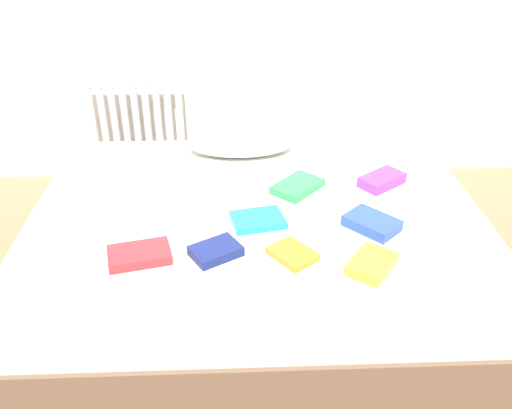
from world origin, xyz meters
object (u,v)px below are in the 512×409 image
at_px(radiator, 137,126).
at_px(textbook_yellow, 372,264).
at_px(textbook_green, 297,186).
at_px(pillow, 240,143).
at_px(textbook_teal, 257,220).
at_px(textbook_orange, 293,254).
at_px(bed, 256,253).
at_px(textbook_red, 139,255).
at_px(textbook_white, 138,213).
at_px(textbook_purple, 382,180).
at_px(textbook_navy, 216,251).
at_px(textbook_blue, 372,223).

bearing_deg(radiator, textbook_yellow, -56.09).
bearing_deg(textbook_green, pillow, 73.91).
height_order(textbook_teal, textbook_orange, same).
bearing_deg(textbook_green, bed, 168.67).
bearing_deg(textbook_yellow, radiator, 70.34).
xyz_separation_m(bed, textbook_red, (-0.46, -0.37, 0.27)).
xyz_separation_m(textbook_teal, textbook_green, (0.20, 0.28, 0.00)).
relative_size(textbook_red, textbook_white, 0.93).
xyz_separation_m(pillow, textbook_purple, (0.66, -0.39, -0.03)).
bearing_deg(bed, textbook_purple, 16.33).
relative_size(bed, textbook_navy, 10.97).
bearing_deg(textbook_blue, textbook_red, -122.67).
distance_m(textbook_navy, textbook_green, 0.63).
height_order(pillow, textbook_yellow, pillow).
bearing_deg(textbook_green, textbook_purple, -43.33).
xyz_separation_m(textbook_yellow, textbook_green, (-0.21, 0.61, -0.00)).
bearing_deg(pillow, bed, -83.76).
relative_size(bed, textbook_red, 8.59).
bearing_deg(textbook_purple, textbook_yellow, -143.29).
bearing_deg(textbook_orange, textbook_purple, 102.19).
bearing_deg(textbook_navy, bed, 33.48).
relative_size(pillow, textbook_green, 2.33).
xyz_separation_m(textbook_teal, textbook_purple, (0.60, 0.31, 0.01)).
bearing_deg(pillow, textbook_navy, -96.75).
bearing_deg(textbook_orange, radiator, 170.42).
xyz_separation_m(textbook_purple, textbook_orange, (-0.48, -0.56, -0.01)).
height_order(bed, textbook_white, textbook_white).
distance_m(radiator, textbook_green, 1.40).
height_order(pillow, textbook_teal, pillow).
bearing_deg(textbook_red, bed, 25.80).
xyz_separation_m(textbook_red, textbook_white, (-0.05, 0.32, -0.01)).
bearing_deg(textbook_teal, textbook_blue, -19.54).
bearing_deg(textbook_blue, textbook_white, -142.00).
relative_size(pillow, textbook_teal, 2.54).
xyz_separation_m(textbook_navy, textbook_orange, (0.29, -0.02, -0.01)).
height_order(bed, textbook_navy, textbook_navy).
relative_size(bed, radiator, 3.36).
bearing_deg(textbook_purple, textbook_orange, -167.14).
distance_m(textbook_white, textbook_navy, 0.46).
xyz_separation_m(textbook_teal, textbook_navy, (-0.17, -0.23, 0.01)).
distance_m(bed, textbook_white, 0.58).
bearing_deg(textbook_white, radiator, 51.62).
bearing_deg(textbook_purple, textbook_white, 154.79).
xyz_separation_m(pillow, textbook_navy, (-0.11, -0.93, -0.03)).
bearing_deg(textbook_blue, pillow, 171.37).
relative_size(textbook_white, textbook_orange, 1.46).
distance_m(pillow, textbook_red, 1.02).
bearing_deg(textbook_white, bed, -41.92).
bearing_deg(textbook_white, textbook_purple, -35.97).
bearing_deg(pillow, textbook_blue, -55.02).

